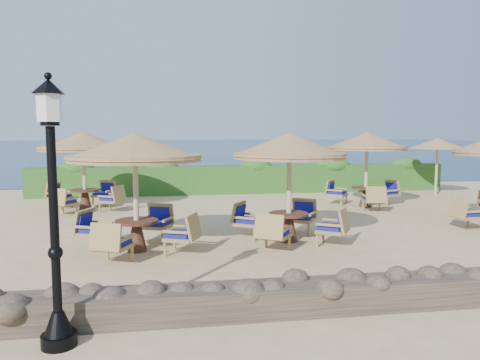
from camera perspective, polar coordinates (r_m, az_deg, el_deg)
ground at (r=13.45m, az=5.88°, el=-5.58°), size 120.00×120.00×0.00m
sea at (r=82.83m, az=-6.87°, el=4.09°), size 160.00×160.00×0.00m
hedge at (r=20.32m, az=0.60°, el=0.09°), size 18.00×0.90×1.20m
stone_wall at (r=7.78m, az=18.18°, el=-12.83°), size 15.00×0.65×0.44m
lamp_post at (r=6.17m, az=-21.70°, el=-5.08°), size 0.44×0.44×3.31m
extra_parasol at (r=21.17m, az=22.95°, el=4.11°), size 2.30×2.30×2.41m
cafe_set_0 at (r=10.59m, az=-12.65°, el=1.39°), size 2.98×2.98×2.65m
cafe_set_1 at (r=11.32m, az=6.02°, el=1.49°), size 2.75×2.75×2.65m
cafe_set_3 at (r=16.69m, az=-18.53°, el=2.86°), size 2.98×2.98×2.65m
cafe_set_4 at (r=17.09m, az=15.19°, el=3.14°), size 2.82×2.82×2.65m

